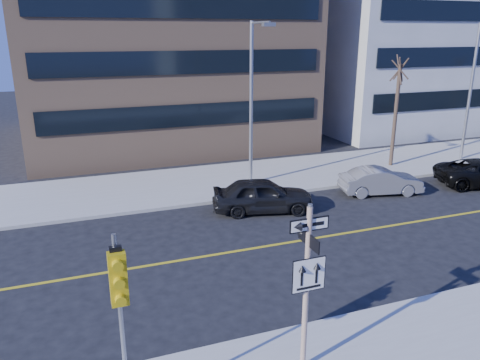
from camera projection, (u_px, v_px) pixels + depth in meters
name	position (u px, v px, depth m)	size (l,w,h in m)	color
ground	(261.00, 314.00, 13.24)	(120.00, 120.00, 0.00)	black
far_sidewalk	(448.00, 156.00, 29.89)	(66.00, 6.00, 0.15)	#ADAAA2
road_centerline	(475.00, 212.00, 20.78)	(40.00, 0.14, 0.01)	gold
sign_pole	(307.00, 280.00, 10.26)	(0.92, 0.92, 4.06)	silver
traffic_signal	(119.00, 293.00, 8.63)	(0.32, 0.45, 4.00)	gray
parked_car_a	(263.00, 195.00, 20.65)	(4.44, 1.78, 1.51)	black
parked_car_b	(381.00, 181.00, 22.93)	(3.98, 1.39, 1.31)	slate
streetlight_a	(253.00, 94.00, 22.75)	(0.55, 2.25, 8.00)	gray
streetlight_b	(475.00, 84.00, 27.36)	(0.55, 2.25, 8.00)	gray
street_tree_west	(400.00, 72.00, 25.97)	(1.80, 1.80, 6.35)	#372820
building_brick	(154.00, 12.00, 33.55)	(18.00, 18.00, 18.00)	tan
building_grey_mid	(411.00, 34.00, 40.36)	(20.00, 16.00, 15.00)	#A7AAAC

